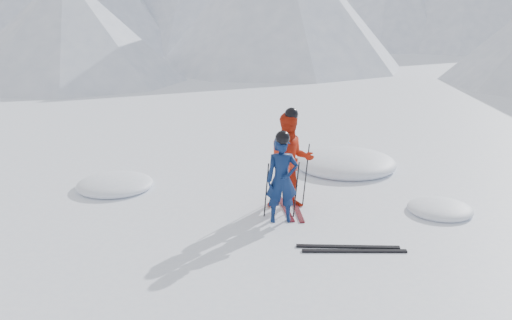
# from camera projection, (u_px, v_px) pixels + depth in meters

# --- Properties ---
(ground) EXTENTS (160.00, 160.00, 0.00)m
(ground) POSITION_uv_depth(u_px,v_px,m) (365.00, 232.00, 9.55)
(ground) COLOR white
(ground) RESTS_ON ground
(skier_blue) EXTENTS (0.66, 0.51, 1.60)m
(skier_blue) POSITION_uv_depth(u_px,v_px,m) (282.00, 180.00, 9.81)
(skier_blue) COLOR #0C1F4A
(skier_blue) RESTS_ON ground
(skier_red) EXTENTS (1.05, 0.91, 1.88)m
(skier_red) POSITION_uv_depth(u_px,v_px,m) (291.00, 161.00, 10.49)
(skier_red) COLOR red
(skier_red) RESTS_ON ground
(pole_blue_left) EXTENTS (0.11, 0.08, 1.07)m
(pole_blue_left) POSITION_uv_depth(u_px,v_px,m) (266.00, 190.00, 10.07)
(pole_blue_left) COLOR black
(pole_blue_left) RESTS_ON ground
(pole_blue_right) EXTENTS (0.11, 0.07, 1.07)m
(pole_blue_right) POSITION_uv_depth(u_px,v_px,m) (296.00, 190.00, 10.09)
(pole_blue_right) COLOR black
(pole_blue_right) RESTS_ON ground
(pole_red_left) EXTENTS (0.12, 0.10, 1.25)m
(pole_red_left) POSITION_uv_depth(u_px,v_px,m) (276.00, 172.00, 10.85)
(pole_red_left) COLOR black
(pole_red_left) RESTS_ON ground
(pole_red_right) EXTENTS (0.12, 0.09, 1.25)m
(pole_red_right) POSITION_uv_depth(u_px,v_px,m) (306.00, 175.00, 10.68)
(pole_red_right) COLOR black
(pole_red_right) RESTS_ON ground
(ski_worn_left) EXTENTS (0.55, 1.66, 0.03)m
(ski_worn_left) POSITION_uv_depth(u_px,v_px,m) (284.00, 205.00, 10.76)
(ski_worn_left) COLOR black
(ski_worn_left) RESTS_ON ground
(ski_worn_right) EXTENTS (0.43, 1.68, 0.03)m
(ski_worn_right) POSITION_uv_depth(u_px,v_px,m) (296.00, 206.00, 10.73)
(ski_worn_right) COLOR black
(ski_worn_right) RESTS_ON ground
(ski_loose_a) EXTENTS (1.70, 0.25, 0.03)m
(ski_loose_a) POSITION_uv_depth(u_px,v_px,m) (348.00, 247.00, 8.92)
(ski_loose_a) COLOR black
(ski_loose_a) RESTS_ON ground
(ski_loose_b) EXTENTS (1.70, 0.30, 0.03)m
(ski_loose_b) POSITION_uv_depth(u_px,v_px,m) (354.00, 251.00, 8.77)
(ski_loose_b) COLOR black
(ski_loose_b) RESTS_ON ground
(snow_lumps) EXTENTS (8.21, 4.62, 0.54)m
(snow_lumps) POSITION_uv_depth(u_px,v_px,m) (307.00, 175.00, 12.75)
(snow_lumps) COLOR white
(snow_lumps) RESTS_ON ground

